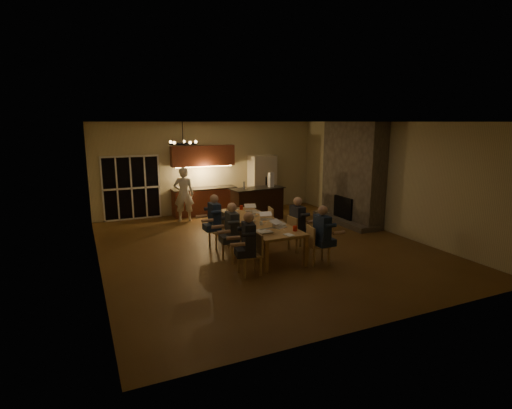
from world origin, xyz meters
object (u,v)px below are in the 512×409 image
object	(u,v)px
chair_left_mid	(234,242)
chair_right_near	(318,245)
plate_left	(261,231)
laptop_b	(280,223)
can_cola	(232,208)
mug_back	(233,214)
plate_far	(257,212)
chair_right_far	(278,223)
redcup_mid	(236,217)
person_right_mid	(297,224)
laptop_c	(248,217)
person_left_mid	(232,232)
laptop_d	(267,215)
chair_right_mid	(299,233)
laptop_a	(265,228)
chandelier	(183,144)
person_left_near	(249,244)
redcup_near	(295,228)
can_silver	(273,225)
person_right_near	(322,236)
refrigerator	(262,182)
can_right	(264,214)
mug_mid	(254,214)
dining_table	(257,235)
standing_person	(184,194)
laptop_e	(232,209)
bar_bottle	(244,185)
bar_island	(257,204)
person_left_far	(215,221)
laptop_f	(251,207)
mug_front	(261,223)
chair_left_far	(219,230)
redcup_far	(241,207)
bar_blender	(271,180)

from	to	relation	value
chair_left_mid	chair_right_near	bearing A→B (deg)	42.78
chair_left_mid	plate_left	xyz separation A→B (m)	(0.52, -0.40, 0.31)
laptop_b	can_cola	world-z (taller)	laptop_b
mug_back	plate_far	bearing A→B (deg)	3.32
chair_right_near	plate_far	world-z (taller)	chair_right_near
chair_right_far	redcup_mid	world-z (taller)	chair_right_far
person_right_mid	laptop_c	world-z (taller)	person_right_mid
chair_right_near	person_left_mid	xyz separation A→B (m)	(-1.72, 1.01, 0.24)
laptop_c	laptop_d	xyz separation A→B (m)	(0.51, 0.01, 0.00)
chair_right_mid	laptop_a	world-z (taller)	laptop_a
chandelier	person_right_mid	bearing A→B (deg)	3.85
chair_right_near	person_left_near	bearing A→B (deg)	100.28
laptop_d	redcup_near	distance (m)	1.26
laptop_d	can_silver	bearing A→B (deg)	-90.22
chair_right_near	person_right_near	xyz separation A→B (m)	(0.01, -0.11, 0.24)
can_silver	refrigerator	bearing A→B (deg)	67.81
chair_right_far	can_right	distance (m)	0.74
person_left_mid	can_cola	bearing A→B (deg)	161.17
laptop_b	mug_mid	xyz separation A→B (m)	(-0.07, 1.37, -0.06)
can_right	refrigerator	bearing A→B (deg)	65.49
refrigerator	dining_table	size ratio (longest dim) A/B	0.60
refrigerator	can_cola	world-z (taller)	refrigerator
standing_person	laptop_e	bearing A→B (deg)	124.50
refrigerator	person_right_near	bearing A→B (deg)	-102.13
refrigerator	laptop_a	bearing A→B (deg)	-114.27
chair_left_mid	chair_right_mid	world-z (taller)	same
bar_bottle	mug_back	bearing A→B (deg)	-119.68
bar_island	can_silver	world-z (taller)	bar_island
chair_right_far	person_left_far	distance (m)	1.83
chair_left_mid	person_left_mid	distance (m)	0.25
laptop_f	person_right_near	bearing A→B (deg)	-63.24
chair_right_far	plate_left	world-z (taller)	chair_right_far
chair_left_mid	mug_front	world-z (taller)	chair_left_mid
standing_person	laptop_f	size ratio (longest dim) A/B	5.56
person_right_near	chandelier	xyz separation A→B (m)	(-2.87, 0.92, 2.06)
laptop_e	redcup_mid	xyz separation A→B (m)	(-0.16, -0.71, -0.05)
person_left_near	can_right	distance (m)	2.25
standing_person	redcup_near	bearing A→B (deg)	125.08
chair_left_far	plate_left	xyz separation A→B (m)	(0.52, -1.49, 0.31)
laptop_f	person_right_mid	bearing A→B (deg)	-55.68
dining_table	laptop_d	world-z (taller)	laptop_d
refrigerator	redcup_far	xyz separation A→B (m)	(-2.01, -2.91, -0.19)
chair_right_mid	chair_right_far	size ratio (longest dim) A/B	1.00
bar_blender	dining_table	bearing A→B (deg)	-127.98
refrigerator	chair_right_mid	distance (m)	4.98
bar_island	laptop_d	distance (m)	2.98
chair_right_near	redcup_far	world-z (taller)	chair_right_near
laptop_b	bar_bottle	world-z (taller)	bar_bottle
laptop_e	redcup_near	world-z (taller)	laptop_e
person_right_mid	can_cola	distance (m)	2.21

